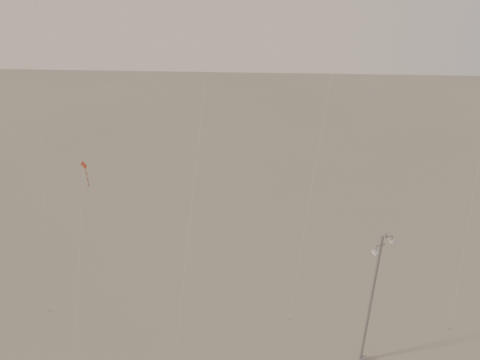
{
  "coord_description": "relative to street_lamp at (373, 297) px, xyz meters",
  "views": [
    {
      "loc": [
        0.13,
        -24.1,
        26.29
      ],
      "look_at": [
        -1.53,
        5.0,
        12.35
      ],
      "focal_mm": 40.0,
      "sensor_mm": 36.0,
      "label": 1
    }
  ],
  "objects": [
    {
      "name": "street_lamp",
      "position": [
        0.0,
        0.0,
        0.0
      ],
      "size": [
        1.5,
        1.01,
        9.86
      ],
      "color": "gray",
      "rests_on": "ground"
    },
    {
      "name": "kite_3",
      "position": [
        -17.14,
        -2.34,
        5.22
      ],
      "size": [
        0.5,
        7.81,
        14.37
      ],
      "rotation": [
        0.0,
        0.0,
        -0.3
      ],
      "color": "maroon",
      "rests_on": "ground"
    },
    {
      "name": "kite_1",
      "position": [
        -10.52,
        4.17,
        13.41
      ],
      "size": [
        2.48,
        11.71,
        24.49
      ],
      "rotation": [
        0.0,
        0.0,
        -0.85
      ],
      "color": "#35302C",
      "rests_on": "ground"
    }
  ]
}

